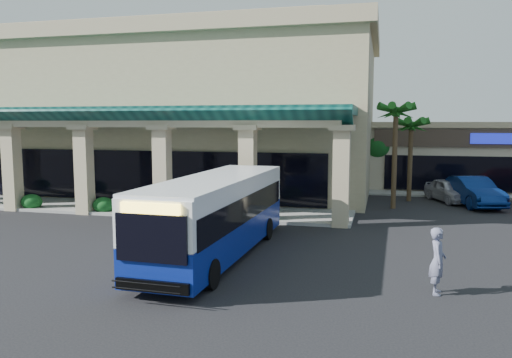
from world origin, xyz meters
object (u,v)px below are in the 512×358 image
(transit_bus, at_px, (217,217))
(car_white, at_px, (473,191))
(pedestrian, at_px, (438,261))
(car_silver, at_px, (449,190))

(transit_bus, xyz_separation_m, car_white, (10.95, 14.23, -0.61))
(car_white, bearing_deg, pedestrian, -117.96)
(car_silver, bearing_deg, pedestrian, -118.68)
(transit_bus, relative_size, car_silver, 2.53)
(transit_bus, distance_m, car_silver, 18.37)
(transit_bus, height_order, car_white, transit_bus)
(car_silver, height_order, car_white, car_white)
(transit_bus, distance_m, car_white, 17.97)
(transit_bus, height_order, pedestrian, transit_bus)
(car_silver, xyz_separation_m, car_white, (1.14, -1.28, 0.15))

